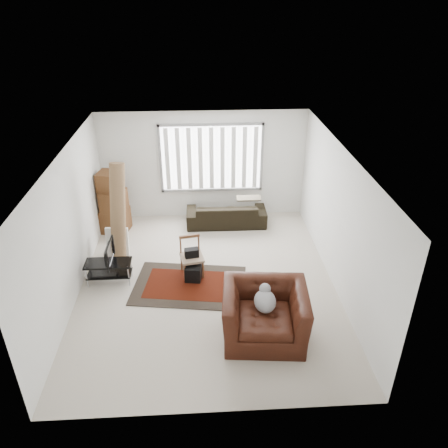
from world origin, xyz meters
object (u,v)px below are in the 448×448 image
object	(u,v)px
moving_boxes	(113,204)
sofa	(226,211)
tv_stand	(109,268)
armchair	(265,311)
side_chair	(192,255)

from	to	relation	value
moving_boxes	sofa	bearing A→B (deg)	3.24
tv_stand	moving_boxes	distance (m)	2.14
moving_boxes	armchair	distance (m)	4.89
moving_boxes	sofa	distance (m)	2.71
side_chair	armchair	size ratio (longest dim) A/B	0.55
sofa	side_chair	bearing A→B (deg)	68.82
tv_stand	moving_boxes	world-z (taller)	moving_boxes
sofa	tv_stand	bearing A→B (deg)	42.81
tv_stand	armchair	bearing A→B (deg)	-30.73
armchair	moving_boxes	bearing A→B (deg)	134.29
tv_stand	side_chair	size ratio (longest dim) A/B	1.09
sofa	side_chair	size ratio (longest dim) A/B	2.35
side_chair	armchair	world-z (taller)	armchair
tv_stand	armchair	size ratio (longest dim) A/B	0.60
sofa	armchair	bearing A→B (deg)	96.13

